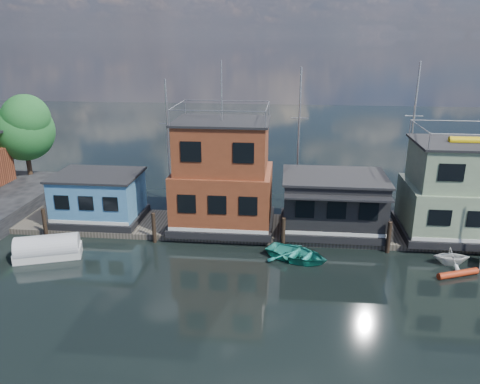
# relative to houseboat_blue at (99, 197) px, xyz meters

# --- Properties ---
(ground) EXTENTS (160.00, 160.00, 0.00)m
(ground) POSITION_rel_houseboat_blue_xyz_m (18.00, -12.00, -2.21)
(ground) COLOR black
(ground) RESTS_ON ground
(dock) EXTENTS (48.00, 5.00, 0.40)m
(dock) POSITION_rel_houseboat_blue_xyz_m (18.00, 0.00, -2.01)
(dock) COLOR #595147
(dock) RESTS_ON ground
(houseboat_blue) EXTENTS (6.40, 4.90, 3.66)m
(houseboat_blue) POSITION_rel_houseboat_blue_xyz_m (0.00, 0.00, 0.00)
(houseboat_blue) COLOR black
(houseboat_blue) RESTS_ON dock
(houseboat_red) EXTENTS (7.40, 5.90, 11.86)m
(houseboat_red) POSITION_rel_houseboat_blue_xyz_m (9.50, 0.00, 1.90)
(houseboat_red) COLOR black
(houseboat_red) RESTS_ON dock
(houseboat_dark) EXTENTS (7.40, 6.10, 4.06)m
(houseboat_dark) POSITION_rel_houseboat_blue_xyz_m (17.50, -0.02, 0.21)
(houseboat_dark) COLOR black
(houseboat_dark) RESTS_ON dock
(houseboat_green) EXTENTS (8.40, 5.90, 7.03)m
(houseboat_green) POSITION_rel_houseboat_blue_xyz_m (26.50, 0.00, 1.34)
(houseboat_green) COLOR black
(houseboat_green) RESTS_ON dock
(pilings) EXTENTS (42.28, 0.28, 2.20)m
(pilings) POSITION_rel_houseboat_blue_xyz_m (17.67, -2.80, -1.11)
(pilings) COLOR #2D2116
(pilings) RESTS_ON ground
(background_masts) EXTENTS (36.40, 0.16, 12.00)m
(background_masts) POSITION_rel_houseboat_blue_xyz_m (22.76, 6.00, 3.35)
(background_masts) COLOR silver
(background_masts) RESTS_ON ground
(red_kayak) EXTENTS (2.70, 1.41, 0.40)m
(red_kayak) POSITION_rel_houseboat_blue_xyz_m (24.59, -5.78, -2.00)
(red_kayak) COLOR #B93113
(red_kayak) RESTS_ON ground
(dinghy_white) EXTENTS (2.28, 1.98, 1.18)m
(dinghy_white) POSITION_rel_houseboat_blue_xyz_m (24.66, -4.20, -1.62)
(dinghy_white) COLOR silver
(dinghy_white) RESTS_ON ground
(dinghy_teal) EXTENTS (5.02, 4.50, 0.86)m
(dinghy_teal) POSITION_rel_houseboat_blue_xyz_m (14.95, -4.55, -1.78)
(dinghy_teal) COLOR teal
(dinghy_teal) RESTS_ON ground
(tarp_runabout) EXTENTS (4.42, 2.87, 1.67)m
(tarp_runabout) POSITION_rel_houseboat_blue_xyz_m (-1.26, -5.87, -1.58)
(tarp_runabout) COLOR silver
(tarp_runabout) RESTS_ON ground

